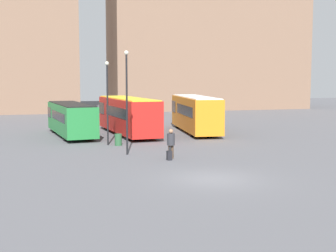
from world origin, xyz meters
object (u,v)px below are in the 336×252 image
(lamp_post_1, at_px, (127,95))
(bus_2, at_px, (195,113))
(traveler, at_px, (171,141))
(lamp_post_0, at_px, (107,97))
(bus_0, at_px, (71,118))
(suitcase, at_px, (169,155))
(trash_bin, at_px, (118,140))
(bus_1, at_px, (127,114))

(lamp_post_1, bearing_deg, bus_2, 52.93)
(traveler, relative_size, lamp_post_0, 0.30)
(bus_0, relative_size, lamp_post_0, 1.67)
(bus_2, height_order, traveler, bus_2)
(bus_0, xyz_separation_m, lamp_post_0, (2.24, -6.34, 2.05))
(bus_2, bearing_deg, suitcase, 161.74)
(bus_2, bearing_deg, traveler, 161.80)
(bus_0, relative_size, lamp_post_1, 1.53)
(suitcase, xyz_separation_m, trash_bin, (-1.95, 6.89, 0.14))
(lamp_post_1, bearing_deg, lamp_post_0, 97.25)
(lamp_post_0, bearing_deg, bus_1, 67.25)
(suitcase, distance_m, lamp_post_1, 4.90)
(bus_1, distance_m, trash_bin, 7.01)
(traveler, bearing_deg, bus_0, 18.43)
(bus_0, relative_size, trash_bin, 11.94)
(bus_2, relative_size, trash_bin, 13.14)
(bus_1, distance_m, lamp_post_0, 6.98)
(traveler, height_order, lamp_post_0, lamp_post_0)
(lamp_post_0, xyz_separation_m, lamp_post_1, (0.59, -4.60, 0.27))
(bus_1, bearing_deg, trash_bin, 158.73)
(lamp_post_0, distance_m, trash_bin, 3.23)
(trash_bin, bearing_deg, lamp_post_1, -91.49)
(bus_0, xyz_separation_m, lamp_post_1, (2.82, -10.94, 2.32))
(bus_0, bearing_deg, traveler, -165.63)
(bus_1, xyz_separation_m, lamp_post_0, (-2.60, -6.21, 1.82))
(lamp_post_0, xyz_separation_m, trash_bin, (0.69, -0.41, -3.13))
(bus_0, xyz_separation_m, suitcase, (4.88, -13.63, -1.22))
(traveler, relative_size, trash_bin, 2.14)
(bus_2, bearing_deg, trash_bin, 135.83)
(bus_1, bearing_deg, bus_0, 83.30)
(bus_1, distance_m, lamp_post_1, 11.20)
(bus_1, height_order, suitcase, bus_1)
(trash_bin, bearing_deg, bus_0, 113.48)
(bus_2, xyz_separation_m, traveler, (-5.98, -13.17, -0.68))
(bus_0, distance_m, lamp_post_1, 11.54)
(bus_2, xyz_separation_m, trash_bin, (-8.16, -6.75, -1.33))
(suitcase, height_order, trash_bin, trash_bin)
(bus_1, height_order, bus_2, bus_2)
(bus_2, relative_size, traveler, 6.14)
(suitcase, bearing_deg, lamp_post_1, 34.61)
(lamp_post_1, bearing_deg, traveler, -44.29)
(lamp_post_0, bearing_deg, trash_bin, -30.32)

